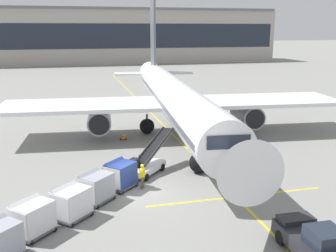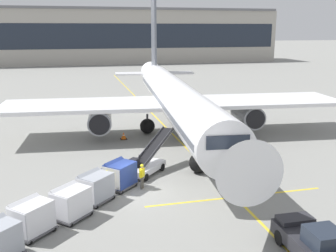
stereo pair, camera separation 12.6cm
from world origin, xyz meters
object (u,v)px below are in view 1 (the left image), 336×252
Objects in this scene: baggage_cart_fourth at (32,217)px; baggage_cart_second at (96,187)px; baggage_cart_lead at (120,174)px; safety_cone_engine_keepout at (123,136)px; pushback_tug at (315,242)px; belt_loader at (147,162)px; ground_crew_by_carts at (107,181)px; ground_crew_by_loader at (118,174)px; ground_crew_marshaller at (142,175)px; parked_airplane at (174,99)px; baggage_cart_third at (71,202)px.

baggage_cart_second is at bearing 43.25° from baggage_cart_fourth.
baggage_cart_lead is 12.14m from safety_cone_engine_keepout.
baggage_cart_fourth is (-5.25, -5.07, 0.00)m from baggage_cart_lead.
safety_cone_engine_keepout is at bearing 104.68° from pushback_tug.
belt_loader reaches higher than ground_crew_by_carts.
ground_crew_by_loader is 1.00× the size of ground_crew_marshaller.
baggage_cart_lead is at bearing 45.54° from baggage_cart_second.
parked_airplane reaches higher than ground_crew_marshaller.
baggage_cart_third is at bearing -130.96° from ground_crew_by_carts.
safety_cone_engine_keepout is (7.13, 17.05, -0.65)m from baggage_cart_fourth.
baggage_cart_lead is (-7.16, -12.46, -2.73)m from parked_airplane.
pushback_tug reaches higher than ground_crew_marshaller.
parked_airplane is 9.04× the size of belt_loader.
baggage_cart_fourth is at bearing -135.97° from baggage_cart_lead.
baggage_cart_third reaches higher than ground_crew_by_carts.
ground_crew_by_loader is (-7.89, 10.66, 0.17)m from pushback_tug.
baggage_cart_lead is at bearing -98.92° from safety_cone_engine_keepout.
ground_crew_marshaller is at bearing 34.51° from baggage_cart_fourth.
ground_crew_by_loader is at bearing 126.51° from pushback_tug.
baggage_cart_third is 2.43m from baggage_cart_fourth.
baggage_cart_second is at bearing -137.74° from ground_crew_by_carts.
ground_crew_by_carts is at bearing -120.96° from parked_airplane.
ground_crew_by_carts is (-0.85, -1.12, 0.00)m from ground_crew_by_loader.
safety_cone_engine_keepout is (0.43, 12.44, -0.64)m from ground_crew_marshaller.
pushback_tug is 11.95m from ground_crew_marshaller.
baggage_cart_lead is 7.30m from baggage_cart_fourth.
baggage_cart_fourth reaches higher than safety_cone_engine_keepout.
ground_crew_marshaller is at bearing 13.77° from ground_crew_by_carts.
ground_crew_by_loader is at bearing 48.17° from baggage_cart_second.
parked_airplane reaches higher than ground_crew_by_carts.
belt_loader is 3.38m from ground_crew_by_loader.
parked_airplane is 17.01m from baggage_cart_second.
pushback_tug reaches higher than safety_cone_engine_keepout.
baggage_cart_lead is 1.00× the size of baggage_cart_fourth.
belt_loader is 8.27m from baggage_cart_third.
baggage_cart_second is 3.45m from ground_crew_marshaller.
ground_crew_marshaller is (-0.89, -2.86, 0.15)m from belt_loader.
safety_cone_engine_keepout is at bearing 88.04° from ground_crew_marshaller.
baggage_cart_fourth is (-3.51, -3.30, 0.00)m from baggage_cart_second.
safety_cone_engine_keepout is at bearing 81.08° from baggage_cart_lead.
parked_airplane reaches higher than baggage_cart_fourth.
baggage_cart_third is 3.50m from ground_crew_by_carts.
baggage_cart_lead is at bearing 48.02° from ground_crew_by_carts.
baggage_cart_lead is 0.12m from ground_crew_by_loader.
baggage_cart_third is 3.49× the size of safety_cone_engine_keepout.
belt_loader reaches higher than safety_cone_engine_keepout.
pushback_tug is (0.63, -23.06, -2.90)m from parked_airplane.
baggage_cart_lead is 2.49m from baggage_cart_second.
baggage_cart_third is at bearing 148.01° from pushback_tug.
baggage_cart_second reaches higher than ground_crew_marshaller.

